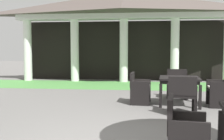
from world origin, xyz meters
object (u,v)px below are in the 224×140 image
(patio_chair_near_foreground_west, at_px, (139,88))
(patio_chair_mid_left_west, at_px, (185,133))
(patio_chair_near_foreground_north, at_px, (177,85))
(patio_chair_near_foreground_east, at_px, (221,91))
(patio_chair_near_foreground_south, at_px, (182,96))
(patio_table_near_foreground, at_px, (179,81))

(patio_chair_near_foreground_west, relative_size, patio_chair_mid_left_west, 0.97)
(patio_chair_near_foreground_north, xyz_separation_m, patio_chair_mid_left_west, (-0.51, -4.84, 0.00))
(patio_chair_near_foreground_east, distance_m, patio_chair_near_foreground_west, 2.11)
(patio_chair_near_foreground_north, height_order, patio_chair_near_foreground_west, patio_chair_near_foreground_north)
(patio_chair_near_foreground_west, relative_size, patio_chair_near_foreground_south, 0.96)
(patio_table_near_foreground, xyz_separation_m, patio_chair_near_foreground_east, (1.05, -0.08, -0.23))
(patio_chair_near_foreground_east, xyz_separation_m, patio_chair_mid_left_west, (-1.48, -3.70, -0.01))
(patio_chair_mid_left_west, bearing_deg, patio_table_near_foreground, -178.96)
(patio_chair_near_foreground_west, distance_m, patio_chair_mid_left_west, 3.92)
(patio_chair_near_foreground_south, xyz_separation_m, patio_chair_mid_left_west, (-0.35, -2.73, -0.02))
(patio_chair_near_foreground_north, xyz_separation_m, patio_chair_near_foreground_east, (0.97, -1.14, 0.02))
(patio_chair_near_foreground_west, xyz_separation_m, patio_chair_mid_left_west, (0.62, -3.87, -0.01))
(patio_chair_near_foreground_west, distance_m, patio_chair_near_foreground_south, 1.49)
(patio_chair_near_foreground_north, bearing_deg, patio_chair_near_foreground_east, 134.95)
(patio_chair_near_foreground_north, bearing_deg, patio_chair_mid_left_west, 88.41)
(patio_chair_near_foreground_east, relative_size, patio_chair_near_foreground_south, 0.99)
(patio_chair_near_foreground_south, distance_m, patio_chair_mid_left_west, 2.76)
(patio_chair_near_foreground_south, bearing_deg, patio_chair_mid_left_west, -92.81)
(patio_chair_near_foreground_north, distance_m, patio_chair_near_foreground_west, 1.49)
(patio_chair_near_foreground_west, height_order, patio_chair_near_foreground_south, patio_chair_near_foreground_south)
(patio_chair_mid_left_west, bearing_deg, patio_chair_near_foreground_west, -163.36)
(patio_table_near_foreground, xyz_separation_m, patio_chair_near_foreground_west, (-1.05, 0.08, -0.23))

